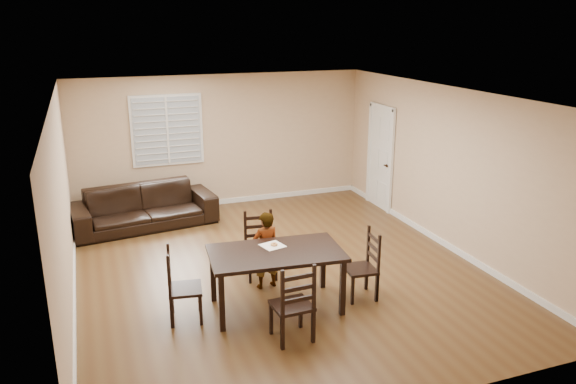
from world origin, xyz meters
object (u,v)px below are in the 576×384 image
Objects in this scene: dining_table at (276,257)px; chair_right at (368,267)px; child at (266,250)px; chair_far at (296,308)px; donut at (274,244)px; chair_left at (176,288)px; chair_near at (259,246)px; sofa at (144,207)px.

chair_right is at bearing -0.04° from dining_table.
chair_right is at bearing 140.24° from child.
donut is at bearing -98.17° from chair_far.
dining_table is at bearing -86.73° from chair_left.
chair_near is 10.28× the size of donut.
sofa is (-1.31, 3.80, -0.35)m from dining_table.
dining_table is 1.82× the size of chair_near.
dining_table is at bearing -78.89° from sofa.
chair_left is at bearing -89.69° from chair_right.
chair_right reaches higher than donut.
dining_table is 1.35m from chair_right.
chair_far is 4.87m from sofa.
chair_near is at bearing -70.28° from sofa.
sofa is (-2.62, 3.92, -0.06)m from chair_right.
chair_left is 3.67m from sofa.
child reaches higher than chair_far.
chair_left is 0.86× the size of child.
chair_left is 0.38× the size of sofa.
chair_left is (-1.42, -0.97, -0.00)m from chair_near.
sofa is at bearing -77.88° from chair_far.
sofa is (-1.37, 3.17, -0.19)m from child.
chair_far reaches higher than donut.
sofa is (-1.35, 3.60, -0.46)m from donut.
donut is at bearing 83.66° from dining_table.
donut reaches higher than dining_table.
donut is (-0.07, -0.90, 0.39)m from chair_near.
sofa is at bearing 110.55° from donut.
chair_left is at bearing 11.26° from child.
sofa is at bearing 124.86° from chair_near.
chair_left reaches higher than sofa.
child reaches higher than chair_right.
chair_left is at bearing -97.93° from sofa.
chair_far is 1.62m from chair_left.
child is 0.44× the size of sofa.
dining_table is at bearing -89.55° from chair_right.
chair_near is 0.87× the size of child.
chair_far reaches higher than chair_near.
chair_right is 0.37× the size of sofa.
chair_left reaches higher than dining_table.
chair_right is (1.31, -0.12, -0.29)m from dining_table.
chair_near is 0.98× the size of chair_far.
chair_near is 1.02× the size of chair_right.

